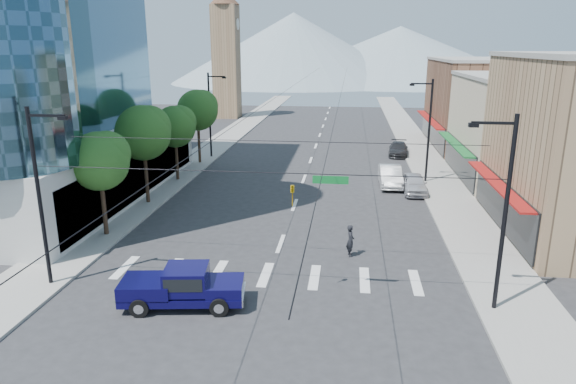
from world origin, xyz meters
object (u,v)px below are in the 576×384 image
(pickup_truck, at_px, (182,286))
(parked_car_near, at_px, (414,184))
(parked_car_far, at_px, (398,149))
(parked_car_mid, at_px, (390,176))
(pedestrian, at_px, (350,241))

(pickup_truck, relative_size, parked_car_near, 1.28)
(parked_car_near, relative_size, parked_car_far, 0.93)
(parked_car_far, bearing_deg, pickup_truck, -104.07)
(parked_car_mid, height_order, parked_car_far, parked_car_mid)
(pickup_truck, xyz_separation_m, parked_car_mid, (11.08, 22.83, -0.15))
(parked_car_near, distance_m, parked_car_mid, 2.74)
(parked_car_far, bearing_deg, pedestrian, -94.44)
(parked_car_near, height_order, parked_car_far, parked_car_near)
(parked_car_near, height_order, parked_car_mid, parked_car_mid)
(parked_car_mid, xyz_separation_m, parked_car_far, (1.80, 13.05, -0.14))
(pedestrian, xyz_separation_m, parked_car_near, (5.17, 13.87, -0.15))
(parked_car_near, bearing_deg, parked_car_far, 89.11)
(pedestrian, height_order, parked_car_near, pedestrian)
(pedestrian, relative_size, parked_car_mid, 0.36)
(parked_car_mid, bearing_deg, parked_car_near, -49.92)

